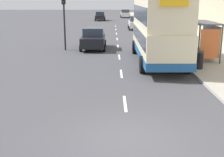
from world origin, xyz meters
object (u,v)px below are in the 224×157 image
Objects in this scene: car_2 at (134,23)px; pedestrian_2 at (185,46)px; car_0 at (92,39)px; traffic_light_far_kerb at (63,11)px; car_1 at (99,16)px; bus_shelter at (204,33)px; pedestrian_1 at (174,41)px; litter_bin at (197,60)px; double_decker_bus_near at (157,28)px; pedestrian_at_shelter at (183,42)px; pedestrian_3 at (212,42)px; car_3 at (124,14)px.

pedestrian_2 is at bearing -85.43° from car_2.
car_0 is 0.94× the size of traffic_light_far_kerb.
car_1 is 2.20× the size of pedestrian_2.
bus_shelter is 3.33m from pedestrian_1.
traffic_light_far_kerb is at bearing 14.88° from car_0.
pedestrian_2 is (-1.30, -0.21, -0.82)m from bus_shelter.
bus_shelter reaches higher than litter_bin.
double_decker_bus_near reaches higher than litter_bin.
car_1 is at bearing 102.22° from bus_shelter.
pedestrian_at_shelter is 0.37× the size of traffic_light_far_kerb.
traffic_light_far_kerb is (-9.25, 2.65, 2.13)m from pedestrian_at_shelter.
pedestrian_at_shelter is 0.97× the size of pedestrian_2.
car_2 is 2.60× the size of pedestrian_1.
litter_bin is at bearing -85.77° from car_2.
pedestrian_3 is at bearing -78.19° from car_2.
litter_bin is at bearing -87.64° from car_3.
car_1 is 40.49m from pedestrian_2.
pedestrian_3 is at bearing 159.43° from car_0.
traffic_light_far_kerb reaches higher than car_3.
car_2 is (5.50, -17.60, 0.05)m from car_1.
bus_shelter is 0.90× the size of traffic_light_far_kerb.
car_2 reaches higher than car_1.
car_0 is at bearing 154.90° from pedestrian_at_shelter.
double_decker_bus_near is (-3.30, -0.51, 0.41)m from bus_shelter.
car_1 is 2.21× the size of pedestrian_3.
pedestrian_1 reaches higher than litter_bin.
car_3 is (5.21, 9.37, 0.03)m from car_1.
pedestrian_3 is (2.55, -1.06, 0.09)m from pedestrian_1.
car_0 is at bearing 91.18° from car_1.
bus_shelter reaches higher than car_3.
litter_bin is 0.22× the size of traffic_light_far_kerb.
car_0 is 2.76× the size of pedestrian_1.
car_1 is at bearing -119.09° from car_3.
litter_bin is (0.08, -2.86, -0.38)m from pedestrian_2.
car_2 is 2.40× the size of pedestrian_at_shelter.
car_3 is at bearing 95.47° from pedestrian_3.
pedestrian_1 is at bearing 91.98° from pedestrian_2.
car_2 is 18.96m from traffic_light_far_kerb.
pedestrian_1 reaches higher than car_1.
traffic_light_far_kerb is (-10.17, 4.59, 1.28)m from bus_shelter.
car_2 reaches higher than litter_bin.
car_2 is 22.31m from pedestrian_2.
litter_bin is at bearing -88.46° from pedestrian_2.
pedestrian_at_shelter is (6.95, -3.26, 0.15)m from car_0.
bus_shelter is 3.52m from litter_bin.
pedestrian_2 is at bearing -88.02° from pedestrian_1.
pedestrian_3 is 5.45m from litter_bin.
pedestrian_at_shelter is 0.97× the size of pedestrian_3.
traffic_light_far_kerb reaches higher than litter_bin.
pedestrian_1 is 3.10m from pedestrian_2.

